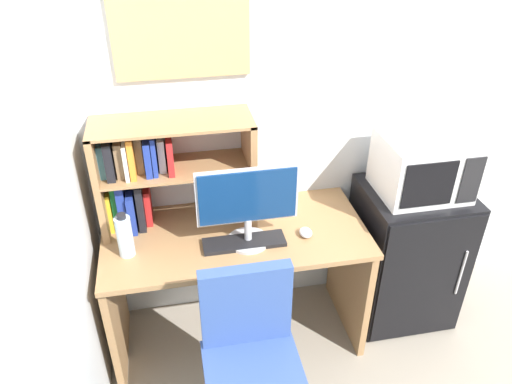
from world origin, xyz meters
name	(u,v)px	position (x,y,z in m)	size (l,w,h in m)	color
wall_back	(457,87)	(0.40, 0.02, 1.30)	(6.40, 0.04, 2.60)	silver
desk	(236,266)	(-0.89, -0.31, 0.52)	(1.33, 0.63, 0.74)	#997047
hutch_bookshelf	(151,169)	(-1.27, -0.13, 1.05)	(0.77, 0.29, 0.56)	#997047
monitor	(248,202)	(-0.84, -0.40, 0.98)	(0.48, 0.21, 0.41)	#B7B7BC
keyboard	(244,242)	(-0.86, -0.41, 0.75)	(0.40, 0.12, 0.02)	black
computer_mouse	(306,232)	(-0.54, -0.40, 0.76)	(0.06, 0.08, 0.04)	silver
water_bottle	(125,236)	(-1.42, -0.38, 0.85)	(0.07, 0.07, 0.23)	silver
mini_fridge	(405,253)	(0.11, -0.28, 0.42)	(0.55, 0.51, 0.85)	black
microwave	(423,165)	(0.11, -0.28, 1.00)	(0.45, 0.37, 0.32)	silver
desk_chair	(252,377)	(-0.92, -0.94, 0.42)	(0.47, 0.47, 0.93)	black
wall_corkboard	(180,24)	(-1.06, -0.01, 1.71)	(0.62, 0.02, 0.49)	tan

